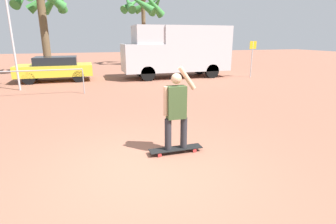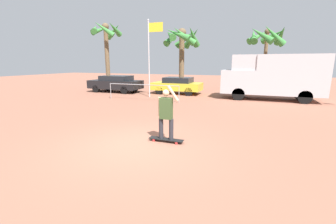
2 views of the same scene
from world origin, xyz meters
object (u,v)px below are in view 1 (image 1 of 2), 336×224
Objects in this scene: person_skateboarder at (176,107)px; parked_car_yellow at (55,68)px; palm_tree_near_van at (143,6)px; flagpole at (12,16)px; camper_van at (178,50)px; skateboard at (176,149)px; palm_tree_center_background at (41,1)px; street_sign at (252,54)px.

person_skateboarder is 11.35m from parked_car_yellow.
palm_tree_near_van reaches higher than person_skateboarder.
palm_tree_near_van is 12.59m from flagpole.
skateboard is at bearing -109.54° from camper_van.
camper_van is at bearing -28.07° from palm_tree_center_background.
person_skateboarder is (-0.00, -0.00, 0.90)m from skateboard.
person_skateboarder is 0.27× the size of camper_van.
skateboard is at bearing -73.22° from parked_car_yellow.
camper_van is 4.42m from street_sign.
flagpole is (-7.82, -9.73, -1.64)m from palm_tree_near_van.
palm_tree_center_background is at bearing 105.63° from skateboard.
person_skateboarder is 0.29× the size of palm_tree_near_van.
skateboard is 10.13m from flagpole.
flagpole is at bearing 117.90° from person_skateboarder.
palm_tree_center_background is at bearing -151.67° from palm_tree_near_van.
street_sign is at bearing 48.63° from skateboard.
person_skateboarder reaches higher than skateboard.
skateboard is 0.66× the size of person_skateboarder.
palm_tree_near_van reaches higher than camper_van.
palm_tree_near_van is (3.30, 18.25, 4.76)m from skateboard.
skateboard is 0.29× the size of parked_car_yellow.
flagpole is at bearing 117.91° from skateboard.
person_skateboarder is 10.88m from camper_van.
parked_car_yellow is (-6.91, 0.62, -0.91)m from camper_van.
camper_van is 9.12m from palm_tree_center_background.
camper_van is 8.47m from flagpole.
parked_car_yellow is 0.69× the size of palm_tree_center_background.
street_sign reaches higher than person_skateboarder.
palm_tree_center_background is 1.06× the size of flagpole.
camper_van is 1.61× the size of parked_car_yellow.
flagpole is 2.55× the size of street_sign.
street_sign is (4.21, -1.33, -0.25)m from camper_van.
street_sign is at bearing -24.54° from palm_tree_center_background.
street_sign is at bearing -9.99° from parked_car_yellow.
skateboard is 0.90m from person_skateboarder.
parked_car_yellow is 11.30m from street_sign.
camper_van is 1.10× the size of palm_tree_center_background.
parked_car_yellow is at bearing -78.07° from palm_tree_center_background.
palm_tree_center_background is at bearing 105.63° from person_skateboarder.
street_sign is (4.53, -9.35, -3.47)m from palm_tree_near_van.
camper_van is at bearing 162.40° from street_sign.
parked_car_yellow reaches higher than skateboard.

